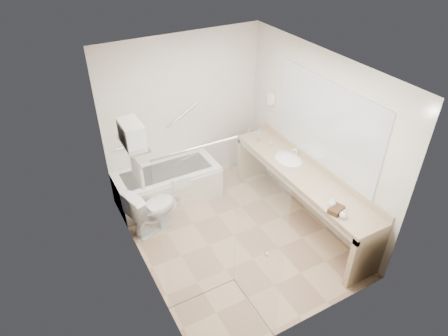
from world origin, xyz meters
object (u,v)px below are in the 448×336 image
bathtub (168,185)px  vanity_counter (302,185)px  water_bottle_left (259,135)px  toilet (152,209)px  amenity_basket (336,210)px

bathtub → vanity_counter: bearing=-42.4°
bathtub → water_bottle_left: water_bottle_left is taller
toilet → water_bottle_left: size_ratio=3.49×
vanity_counter → water_bottle_left: size_ratio=12.90×
bathtub → vanity_counter: size_ratio=0.59×
water_bottle_left → vanity_counter: bearing=-86.6°
vanity_counter → water_bottle_left: (-0.06, 1.06, 0.30)m
vanity_counter → toilet: bearing=156.7°
amenity_basket → bathtub: bearing=121.1°
bathtub → water_bottle_left: (1.46, -0.33, 0.67)m
vanity_counter → amenity_basket: bearing=-101.3°
water_bottle_left → amenity_basket: bearing=-93.2°
bathtub → amenity_basket: amenity_basket is taller
toilet → amenity_basket: 2.54m
bathtub → water_bottle_left: 1.64m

